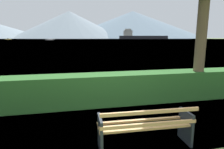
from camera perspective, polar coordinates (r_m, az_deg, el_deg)
The scene contains 8 objects.
ground_plane at distance 4.22m, azimuth 9.43°, elevation -19.93°, with size 1400.00×1400.00×0.00m, color olive.
water_surface at distance 312.93m, azimuth -12.27°, elevation 10.23°, with size 620.00×620.00×0.00m, color slate.
park_bench at distance 3.97m, azimuth 9.94°, elevation -15.01°, with size 1.89×0.64×0.87m.
hedge_row at distance 6.37m, azimuth 0.78°, elevation -4.17°, with size 9.15×0.85×1.00m, color #285B23.
cargo_ship_large at distance 331.85m, azimuth 8.14°, elevation 11.20°, with size 80.79×30.30×16.72m.
fishing_boat_near at distance 248.23m, azimuth -28.45°, elevation 9.22°, with size 5.71×2.67×1.54m.
sailboat_mid at distance 194.13m, azimuth -17.93°, elevation 9.84°, with size 8.35×3.84×1.16m.
distant_hills at distance 592.22m, azimuth -3.22°, elevation 14.31°, with size 762.66×435.32×84.62m.
Camera 1 is at (-1.40, -3.35, 2.15)m, focal length 30.78 mm.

